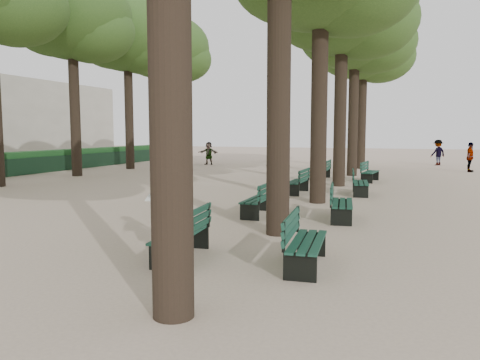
% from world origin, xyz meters
% --- Properties ---
extents(ground, '(120.00, 120.00, 0.00)m').
position_xyz_m(ground, '(0.00, 0.00, 0.00)').
color(ground, '#C6AD96').
rests_on(ground, ground).
extents(tree_central_3, '(6.00, 6.00, 9.95)m').
position_xyz_m(tree_central_3, '(1.50, 13.00, 7.65)').
color(tree_central_3, '#33261C').
rests_on(tree_central_3, ground).
extents(tree_central_4, '(6.00, 6.00, 9.95)m').
position_xyz_m(tree_central_4, '(1.50, 18.00, 7.65)').
color(tree_central_4, '#33261C').
rests_on(tree_central_4, ground).
extents(tree_central_5, '(6.00, 6.00, 9.95)m').
position_xyz_m(tree_central_5, '(1.50, 23.00, 7.65)').
color(tree_central_5, '#33261C').
rests_on(tree_central_5, ground).
extents(tree_far_3, '(6.00, 6.00, 10.45)m').
position_xyz_m(tree_far_3, '(-12.00, 13.00, 8.14)').
color(tree_far_3, '#33261C').
rests_on(tree_far_3, ground).
extents(tree_far_4, '(6.00, 6.00, 10.45)m').
position_xyz_m(tree_far_4, '(-12.00, 18.00, 8.14)').
color(tree_far_4, '#33261C').
rests_on(tree_far_4, ground).
extents(tree_far_5, '(6.00, 6.00, 10.45)m').
position_xyz_m(tree_far_5, '(-12.00, 23.00, 8.14)').
color(tree_far_5, '#33261C').
rests_on(tree_far_5, ground).
extents(bench_left_0, '(0.73, 1.84, 0.92)m').
position_xyz_m(bench_left_0, '(0.37, 0.46, 0.27)').
color(bench_left_0, black).
rests_on(bench_left_0, ground).
extents(bench_left_1, '(0.59, 1.81, 0.92)m').
position_xyz_m(bench_left_1, '(0.37, 5.14, 0.27)').
color(bench_left_1, black).
rests_on(bench_left_1, ground).
extents(bench_left_2, '(0.60, 1.81, 0.92)m').
position_xyz_m(bench_left_2, '(0.37, 10.02, 0.27)').
color(bench_left_2, black).
rests_on(bench_left_2, ground).
extents(bench_left_3, '(0.60, 1.81, 0.92)m').
position_xyz_m(bench_left_3, '(0.37, 15.65, 0.27)').
color(bench_left_3, black).
rests_on(bench_left_3, ground).
extents(bench_right_0, '(0.71, 1.84, 0.92)m').
position_xyz_m(bench_right_0, '(2.63, 0.66, 0.27)').
color(bench_right_0, black).
rests_on(bench_right_0, ground).
extents(bench_right_1, '(0.79, 1.86, 0.92)m').
position_xyz_m(bench_right_1, '(2.63, 5.22, 0.27)').
color(bench_right_1, black).
rests_on(bench_right_1, ground).
extents(bench_right_2, '(0.78, 1.85, 0.92)m').
position_xyz_m(bench_right_2, '(2.63, 10.42, 0.27)').
color(bench_right_2, black).
rests_on(bench_right_2, ground).
extents(bench_right_3, '(0.77, 1.85, 0.92)m').
position_xyz_m(bench_right_3, '(2.63, 15.22, 0.27)').
color(bench_right_3, black).
rests_on(bench_right_3, ground).
extents(man_with_map, '(0.73, 0.85, 1.93)m').
position_xyz_m(man_with_map, '(-0.07, 0.75, 0.96)').
color(man_with_map, black).
rests_on(man_with_map, ground).
extents(pedestrian_e, '(1.48, 0.33, 1.59)m').
position_xyz_m(pedestrian_e, '(-8.89, 23.08, 0.80)').
color(pedestrian_e, '#262628').
rests_on(pedestrian_e, ground).
extents(pedestrian_b, '(1.09, 1.00, 1.75)m').
position_xyz_m(pedestrian_b, '(6.21, 27.75, 0.88)').
color(pedestrian_b, '#262628').
rests_on(pedestrian_b, ground).
extents(pedestrian_a, '(0.77, 0.84, 1.67)m').
position_xyz_m(pedestrian_a, '(-4.30, 23.08, 0.83)').
color(pedestrian_a, '#262628').
rests_on(pedestrian_a, ground).
extents(pedestrian_d, '(0.83, 0.76, 1.64)m').
position_xyz_m(pedestrian_d, '(-5.80, 28.18, 0.82)').
color(pedestrian_d, '#262628').
rests_on(pedestrian_d, ground).
extents(pedestrian_c, '(0.57, 1.05, 1.71)m').
position_xyz_m(pedestrian_c, '(7.61, 22.49, 0.85)').
color(pedestrian_c, '#262628').
rests_on(pedestrian_c, ground).
extents(fence, '(0.08, 42.00, 0.90)m').
position_xyz_m(fence, '(-15.00, 11.00, 0.45)').
color(fence, black).
rests_on(fence, ground).
extents(building_far, '(12.00, 16.00, 7.00)m').
position_xyz_m(building_far, '(-33.00, 30.00, 3.50)').
color(building_far, '#B7B2A3').
rests_on(building_far, ground).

